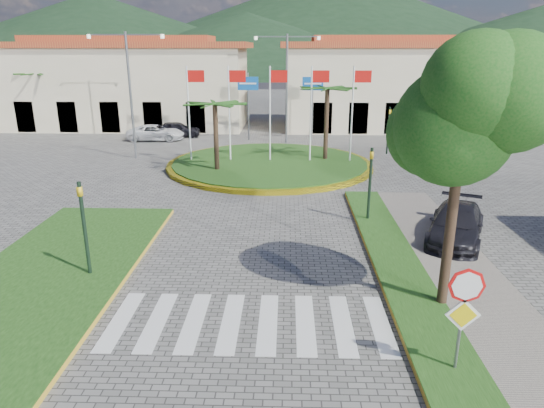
{
  "coord_description": "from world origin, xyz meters",
  "views": [
    {
      "loc": [
        1.07,
        -7.38,
        7.05
      ],
      "look_at": [
        0.58,
        8.0,
        2.07
      ],
      "focal_mm": 32.0,
      "sensor_mm": 36.0,
      "label": 1
    }
  ],
  "objects_px": {
    "stop_sign": "(464,305)",
    "deciduous_tree": "(463,125)",
    "car_dark_a": "(177,129)",
    "roundabout_island": "(270,164)",
    "white_van": "(156,133)",
    "car_dark_b": "(307,122)",
    "car_side_right": "(456,224)"
  },
  "relations": [
    {
      "from": "deciduous_tree",
      "to": "white_van",
      "type": "bearing_deg",
      "value": 120.14
    },
    {
      "from": "white_van",
      "to": "car_dark_b",
      "type": "distance_m",
      "value": 13.7
    },
    {
      "from": "deciduous_tree",
      "to": "white_van",
      "type": "relative_size",
      "value": 1.54
    },
    {
      "from": "car_dark_b",
      "to": "car_side_right",
      "type": "height_order",
      "value": "car_side_right"
    },
    {
      "from": "car_dark_b",
      "to": "white_van",
      "type": "bearing_deg",
      "value": 114.13
    },
    {
      "from": "roundabout_island",
      "to": "white_van",
      "type": "height_order",
      "value": "roundabout_island"
    },
    {
      "from": "stop_sign",
      "to": "car_dark_b",
      "type": "bearing_deg",
      "value": 93.32
    },
    {
      "from": "roundabout_island",
      "to": "car_dark_b",
      "type": "relative_size",
      "value": 3.28
    },
    {
      "from": "roundabout_island",
      "to": "white_van",
      "type": "xyz_separation_m",
      "value": [
        -9.36,
        8.58,
        0.45
      ]
    },
    {
      "from": "stop_sign",
      "to": "white_van",
      "type": "xyz_separation_m",
      "value": [
        -14.26,
        28.62,
        -1.18
      ]
    },
    {
      "from": "stop_sign",
      "to": "deciduous_tree",
      "type": "distance_m",
      "value": 4.59
    },
    {
      "from": "car_dark_a",
      "to": "stop_sign",
      "type": "bearing_deg",
      "value": -163.3
    },
    {
      "from": "white_van",
      "to": "car_dark_a",
      "type": "distance_m",
      "value": 2.05
    },
    {
      "from": "car_dark_a",
      "to": "car_side_right",
      "type": "height_order",
      "value": "car_side_right"
    },
    {
      "from": "roundabout_island",
      "to": "deciduous_tree",
      "type": "relative_size",
      "value": 1.87
    },
    {
      "from": "white_van",
      "to": "car_dark_a",
      "type": "height_order",
      "value": "car_dark_a"
    },
    {
      "from": "car_side_right",
      "to": "roundabout_island",
      "type": "bearing_deg",
      "value": 144.51
    },
    {
      "from": "car_dark_a",
      "to": "car_dark_b",
      "type": "xyz_separation_m",
      "value": [
        10.88,
        4.62,
        -0.01
      ]
    },
    {
      "from": "roundabout_island",
      "to": "car_dark_a",
      "type": "relative_size",
      "value": 3.36
    },
    {
      "from": "white_van",
      "to": "car_dark_b",
      "type": "relative_size",
      "value": 1.14
    },
    {
      "from": "roundabout_island",
      "to": "car_dark_b",
      "type": "xyz_separation_m",
      "value": [
        2.88,
        14.74,
        0.47
      ]
    },
    {
      "from": "stop_sign",
      "to": "car_dark_b",
      "type": "xyz_separation_m",
      "value": [
        -2.02,
        34.78,
        -1.15
      ]
    },
    {
      "from": "stop_sign",
      "to": "car_dark_a",
      "type": "relative_size",
      "value": 0.7
    },
    {
      "from": "white_van",
      "to": "car_dark_a",
      "type": "relative_size",
      "value": 1.17
    },
    {
      "from": "white_van",
      "to": "roundabout_island",
      "type": "bearing_deg",
      "value": -133.52
    },
    {
      "from": "white_van",
      "to": "car_dark_b",
      "type": "height_order",
      "value": "car_dark_b"
    },
    {
      "from": "stop_sign",
      "to": "car_side_right",
      "type": "height_order",
      "value": "stop_sign"
    },
    {
      "from": "car_side_right",
      "to": "white_van",
      "type": "bearing_deg",
      "value": 151.81
    },
    {
      "from": "white_van",
      "to": "car_dark_b",
      "type": "bearing_deg",
      "value": -64.28
    },
    {
      "from": "stop_sign",
      "to": "white_van",
      "type": "height_order",
      "value": "stop_sign"
    },
    {
      "from": "car_dark_a",
      "to": "car_dark_b",
      "type": "height_order",
      "value": "car_dark_a"
    },
    {
      "from": "car_dark_b",
      "to": "car_side_right",
      "type": "bearing_deg",
      "value": -172.77
    }
  ]
}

